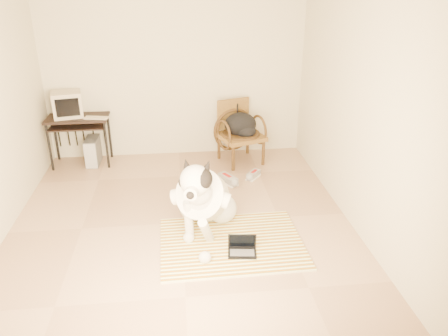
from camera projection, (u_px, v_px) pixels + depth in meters
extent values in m
plane|color=tan|center=(182.00, 223.00, 5.22)|extent=(4.50, 4.50, 0.00)
plane|color=beige|center=(175.00, 71.00, 6.71)|extent=(4.50, 0.00, 4.50)
plane|color=beige|center=(182.00, 224.00, 2.63)|extent=(4.50, 0.00, 4.50)
plane|color=beige|center=(357.00, 109.00, 4.87)|extent=(0.00, 4.50, 4.50)
cube|color=#AE660F|center=(239.00, 269.00, 4.39)|extent=(1.56, 0.27, 0.02)
cube|color=#4D7A35|center=(235.00, 256.00, 4.60)|extent=(1.56, 0.27, 0.02)
cube|color=#573778|center=(232.00, 243.00, 4.82)|extent=(1.56, 0.27, 0.02)
cube|color=#F2F43B|center=(229.00, 231.00, 5.03)|extent=(1.56, 0.27, 0.02)
cube|color=beige|center=(226.00, 221.00, 5.25)|extent=(1.56, 0.27, 0.02)
sphere|color=silver|center=(194.00, 206.00, 5.24)|extent=(0.36, 0.36, 0.36)
sphere|color=silver|center=(222.00, 208.00, 5.19)|extent=(0.36, 0.36, 0.36)
ellipsoid|color=silver|center=(207.00, 206.00, 5.19)|extent=(0.44, 0.40, 0.36)
ellipsoid|color=silver|center=(203.00, 196.00, 4.90)|extent=(0.65, 0.90, 0.77)
cylinder|color=white|center=(204.00, 195.00, 4.91)|extent=(0.70, 0.81, 0.70)
sphere|color=silver|center=(198.00, 192.00, 4.63)|extent=(0.30, 0.30, 0.30)
sphere|color=silver|center=(196.00, 180.00, 4.45)|extent=(0.33, 0.33, 0.33)
ellipsoid|color=black|center=(200.00, 179.00, 4.43)|extent=(0.25, 0.28, 0.24)
cylinder|color=silver|center=(192.00, 191.00, 4.34)|extent=(0.18, 0.20, 0.14)
sphere|color=black|center=(190.00, 195.00, 4.26)|extent=(0.08, 0.08, 0.08)
cone|color=black|center=(187.00, 165.00, 4.47)|extent=(0.17, 0.19, 0.20)
cone|color=black|center=(207.00, 167.00, 4.44)|extent=(0.17, 0.18, 0.20)
torus|color=silver|center=(198.00, 188.00, 4.58)|extent=(0.32, 0.22, 0.26)
cylinder|color=silver|center=(189.00, 220.00, 4.78)|extent=(0.13, 0.17, 0.49)
cylinder|color=silver|center=(207.00, 231.00, 4.62)|extent=(0.21, 0.45, 0.50)
sphere|color=silver|center=(189.00, 238.00, 4.83)|extent=(0.13, 0.13, 0.13)
sphere|color=silver|center=(205.00, 258.00, 4.48)|extent=(0.13, 0.13, 0.13)
cone|color=black|center=(211.00, 204.00, 5.54)|extent=(0.11, 0.49, 0.12)
cube|color=black|center=(242.00, 253.00, 4.62)|extent=(0.32, 0.25, 0.02)
cube|color=#535355|center=(242.00, 253.00, 4.61)|extent=(0.27, 0.15, 0.00)
cube|color=black|center=(242.00, 241.00, 4.64)|extent=(0.31, 0.11, 0.20)
cube|color=black|center=(242.00, 241.00, 4.64)|extent=(0.27, 0.09, 0.17)
cube|color=black|center=(77.00, 118.00, 6.55)|extent=(0.92, 0.52, 0.03)
cube|color=black|center=(78.00, 126.00, 6.55)|extent=(0.81, 0.41, 0.02)
cylinder|color=black|center=(50.00, 148.00, 6.47)|extent=(0.04, 0.04, 0.73)
cylinder|color=black|center=(56.00, 138.00, 6.85)|extent=(0.04, 0.04, 0.73)
cylinder|color=black|center=(107.00, 145.00, 6.56)|extent=(0.04, 0.04, 0.73)
cylinder|color=black|center=(110.00, 136.00, 6.95)|extent=(0.04, 0.04, 0.73)
cube|color=#B6A78F|center=(67.00, 104.00, 6.51)|extent=(0.49, 0.48, 0.37)
cube|color=black|center=(67.00, 108.00, 6.34)|extent=(0.33, 0.09, 0.26)
cube|color=#B6A78F|center=(96.00, 118.00, 6.47)|extent=(0.36, 0.20, 0.02)
cube|color=#535355|center=(93.00, 151.00, 6.77)|extent=(0.19, 0.44, 0.41)
cube|color=#A8A7AC|center=(90.00, 156.00, 6.57)|extent=(0.18, 0.01, 0.39)
cube|color=brown|center=(241.00, 137.00, 6.75)|extent=(0.79, 0.77, 0.06)
cylinder|color=#32200D|center=(241.00, 134.00, 6.73)|extent=(0.58, 0.58, 0.04)
cube|color=brown|center=(233.00, 114.00, 6.86)|extent=(0.52, 0.21, 0.47)
cylinder|color=#32200D|center=(233.00, 159.00, 6.53)|extent=(0.05, 0.05, 0.39)
cylinder|color=#32200D|center=(219.00, 147.00, 6.96)|extent=(0.05, 0.05, 0.39)
cylinder|color=#32200D|center=(263.00, 153.00, 6.73)|extent=(0.05, 0.05, 0.39)
cylinder|color=#32200D|center=(248.00, 142.00, 7.16)|extent=(0.05, 0.05, 0.39)
ellipsoid|color=black|center=(240.00, 124.00, 6.67)|extent=(0.49, 0.40, 0.36)
ellipsoid|color=black|center=(246.00, 131.00, 6.61)|extent=(0.30, 0.25, 0.21)
cube|color=white|center=(228.00, 182.00, 6.21)|extent=(0.28, 0.35, 0.03)
cube|color=gray|center=(228.00, 179.00, 6.19)|extent=(0.27, 0.34, 0.11)
cube|color=#A31815|center=(228.00, 176.00, 6.17)|extent=(0.13, 0.17, 0.02)
cube|color=white|center=(253.00, 177.00, 6.37)|extent=(0.26, 0.29, 0.03)
cube|color=gray|center=(253.00, 174.00, 6.35)|extent=(0.25, 0.28, 0.09)
cube|color=#A31815|center=(254.00, 172.00, 6.34)|extent=(0.12, 0.14, 0.02)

